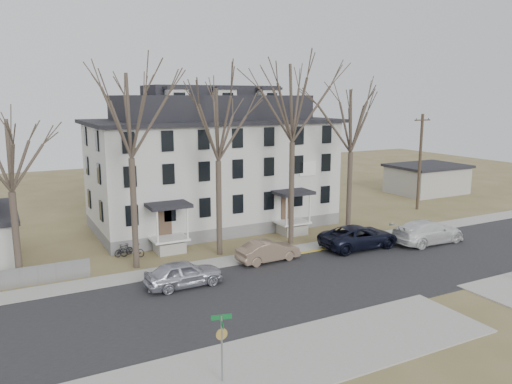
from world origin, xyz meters
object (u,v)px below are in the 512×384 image
street_sign (222,339)px  car_tan (268,251)px  utility_pole_far (420,161)px  bicycle_right (124,250)px  tree_center (293,97)px  tree_mid_left (218,120)px  boarding_house (213,164)px  tree_far_left (129,110)px  car_silver (184,274)px  tree_mid_right (352,117)px  car_navy (359,237)px  tree_bungalow (8,151)px  bicycle_left (132,251)px  car_white (428,232)px

street_sign → car_tan: bearing=67.8°
utility_pole_far → bicycle_right: (-29.71, -1.51, -4.46)m
tree_center → car_tan: tree_center is taller
tree_mid_left → car_tan: 9.66m
car_tan → bicycle_right: car_tan is taller
boarding_house → tree_mid_left: (-3.00, -8.15, 4.22)m
boarding_house → tree_mid_left: size_ratio=1.63×
tree_far_left → car_silver: bearing=-71.2°
tree_mid_right → car_navy: bearing=-116.0°
car_navy → street_sign: street_sign is taller
tree_bungalow → tree_mid_left: bearing=0.0°
tree_far_left → car_tan: bearing=-20.1°
bicycle_left → tree_bungalow: bearing=140.4°
tree_center → tree_bungalow: (-19.00, 0.00, -2.97)m
car_silver → bicycle_right: (-1.83, 7.45, -0.34)m
boarding_house → bicycle_right: (-9.21, -5.46, -4.93)m
bicycle_right → utility_pole_far: bearing=-106.8°
bicycle_left → tree_mid_left: bearing=-77.5°
boarding_house → bicycle_right: size_ratio=14.04×
tree_far_left → street_sign: bearing=-91.9°
tree_bungalow → utility_pole_far: tree_bungalow is taller
street_sign → car_navy: bearing=49.4°
tree_far_left → tree_mid_right: (17.50, 0.00, -0.74)m
boarding_house → tree_center: 10.39m
car_silver → car_navy: bearing=-85.9°
tree_mid_right → street_sign: tree_mid_right is taller
tree_far_left → car_tan: size_ratio=3.10×
tree_mid_right → utility_pole_far: tree_mid_right is taller
car_white → street_sign: size_ratio=2.11×
tree_mid_left → car_white: (15.31, -4.96, -8.72)m
tree_far_left → bicycle_right: (-0.21, 2.69, -9.90)m
car_white → car_tan: bearing=81.5°
bicycle_right → street_sign: (-0.28, -17.80, 1.43)m
boarding_house → bicycle_right: boarding_house is taller
tree_mid_left → tree_center: tree_center is taller
tree_far_left → street_sign: (-0.49, -15.10, -8.47)m
tree_center → bicycle_right: tree_center is taller
tree_far_left → tree_mid_right: tree_far_left is taller
car_tan → street_sign: street_sign is taller
boarding_house → tree_far_left: size_ratio=1.52×
tree_far_left → car_tan: tree_far_left is taller
utility_pole_far → bicycle_left: size_ratio=5.27×
boarding_house → car_navy: 14.21m
tree_mid_left → bicycle_left: size_ratio=7.07×
boarding_house → tree_mid_right: 12.51m
tree_far_left → tree_mid_left: (6.00, 0.00, -0.74)m
tree_center → car_silver: size_ratio=3.17×
bicycle_left → car_navy: bearing=-76.5°
tree_center → bicycle_right: 16.42m
utility_pole_far → tree_mid_left: bearing=-169.9°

